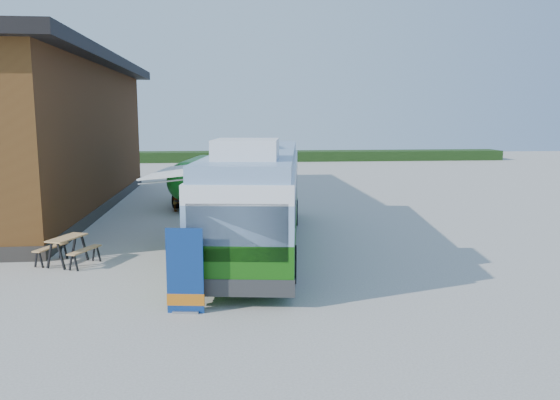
{
  "coord_description": "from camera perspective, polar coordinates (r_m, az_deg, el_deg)",
  "views": [
    {
      "loc": [
        -0.62,
        -17.69,
        4.65
      ],
      "look_at": [
        1.41,
        3.07,
        1.4
      ],
      "focal_mm": 35.0,
      "sensor_mm": 36.0,
      "label": 1
    }
  ],
  "objects": [
    {
      "name": "barn",
      "position": [
        29.42,
        -25.34,
        5.94
      ],
      "size": [
        9.6,
        21.2,
        7.5
      ],
      "color": "brown",
      "rests_on": "ground"
    },
    {
      "name": "ground",
      "position": [
        18.3,
        -3.48,
        -5.88
      ],
      "size": [
        100.0,
        100.0,
        0.0
      ],
      "primitive_type": "plane",
      "color": "#BCB7AD",
      "rests_on": "ground"
    },
    {
      "name": "hedge",
      "position": [
        56.51,
        3.22,
        4.63
      ],
      "size": [
        40.0,
        3.0,
        1.0
      ],
      "primitive_type": "cube",
      "color": "#264419",
      "rests_on": "ground"
    },
    {
      "name": "person_a",
      "position": [
        27.06,
        -10.62,
        0.93
      ],
      "size": [
        0.82,
        0.86,
        1.99
      ],
      "primitive_type": "imported",
      "rotation": [
        0.0,
        0.0,
        0.9
      ],
      "color": "#999999",
      "rests_on": "ground"
    },
    {
      "name": "banner",
      "position": [
        13.15,
        -9.89,
        -8.11
      ],
      "size": [
        0.89,
        0.26,
        2.06
      ],
      "rotation": [
        0.0,
        0.0,
        -0.13
      ],
      "color": "navy",
      "rests_on": "ground"
    },
    {
      "name": "picnic_table",
      "position": [
        18.39,
        -21.34,
        -4.31
      ],
      "size": [
        1.95,
        1.85,
        0.88
      ],
      "rotation": [
        0.0,
        0.0,
        -0.39
      ],
      "color": "tan",
      "rests_on": "ground"
    },
    {
      "name": "slurry_tanker",
      "position": [
        28.91,
        -8.75,
        2.31
      ],
      "size": [
        2.61,
        6.58,
        2.45
      ],
      "rotation": [
        0.0,
        0.0,
        -0.15
      ],
      "color": "#17811F",
      "rests_on": "ground"
    },
    {
      "name": "bus",
      "position": [
        19.22,
        -2.32,
        0.66
      ],
      "size": [
        4.47,
        13.27,
        4.0
      ],
      "rotation": [
        0.0,
        0.0,
        -0.13
      ],
      "color": "#206C12",
      "rests_on": "ground"
    },
    {
      "name": "awning",
      "position": [
        18.84,
        -8.57,
        3.48
      ],
      "size": [
        3.26,
        4.66,
        0.53
      ],
      "rotation": [
        0.0,
        0.0,
        -0.13
      ],
      "color": "white",
      "rests_on": "ground"
    },
    {
      "name": "person_b",
      "position": [
        23.85,
        -3.19,
        -0.15
      ],
      "size": [
        0.97,
        1.09,
        1.85
      ],
      "primitive_type": "imported",
      "rotation": [
        0.0,
        0.0,
        -1.92
      ],
      "color": "#999999",
      "rests_on": "ground"
    }
  ]
}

